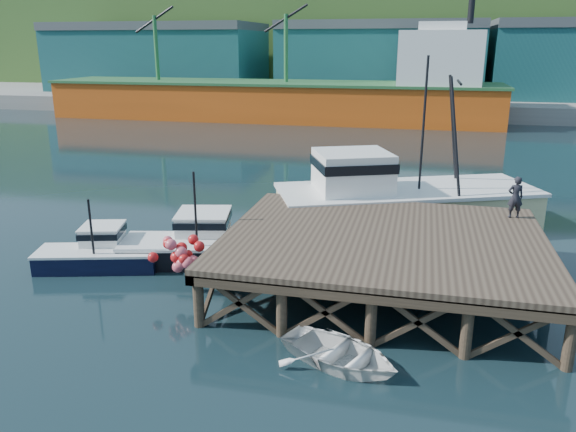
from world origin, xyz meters
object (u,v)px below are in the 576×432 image
(dinghy, at_px, (340,353))
(trawler, at_px, (401,196))
(boat_black, at_px, (201,243))
(boat_navy, at_px, (99,252))
(dockworker, at_px, (515,197))

(dinghy, bearing_deg, trawler, 19.92)
(boat_black, bearing_deg, boat_navy, -169.15)
(boat_navy, bearing_deg, dockworker, -1.46)
(trawler, bearing_deg, boat_black, -165.72)
(trawler, xyz_separation_m, dockworker, (4.77, -3.79, 1.24))
(dockworker, bearing_deg, boat_navy, 2.76)
(boat_black, bearing_deg, dinghy, -57.10)
(boat_navy, relative_size, dockworker, 3.04)
(boat_navy, distance_m, dinghy, 12.27)
(boat_navy, height_order, trawler, trawler)
(boat_black, height_order, dinghy, boat_black)
(boat_black, bearing_deg, trawler, 24.52)
(dinghy, bearing_deg, dockworker, -7.10)
(boat_black, xyz_separation_m, dinghy, (7.16, -6.99, -0.37))
(trawler, bearing_deg, dinghy, -117.70)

